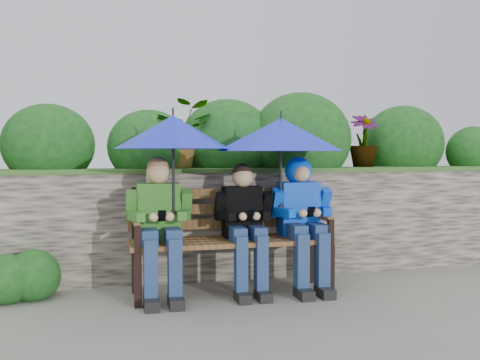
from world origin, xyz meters
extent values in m
plane|color=slate|center=(0.00, 0.00, 0.00)|extent=(60.00, 60.00, 0.00)
cube|color=#3D3834|center=(0.00, 0.75, 0.50)|extent=(8.00, 0.40, 1.00)
cube|color=#2C5922|center=(0.00, 0.75, 1.01)|extent=(8.00, 0.42, 0.04)
cube|color=#2C5922|center=(0.00, 1.95, 0.48)|extent=(8.00, 2.00, 0.96)
ellipsoid|color=#154019|center=(-1.59, 0.98, 1.25)|extent=(0.83, 0.66, 0.75)
ellipsoid|color=#154019|center=(-0.68, 0.90, 1.23)|extent=(0.77, 0.62, 0.70)
ellipsoid|color=#154019|center=(0.11, 1.03, 1.28)|extent=(0.95, 0.76, 0.85)
ellipsoid|color=#154019|center=(0.83, 0.89, 1.31)|extent=(1.04, 0.83, 0.93)
ellipsoid|color=#154019|center=(2.08, 1.07, 1.28)|extent=(0.92, 0.73, 0.83)
ellipsoid|color=#154019|center=(2.87, 0.93, 1.19)|extent=(0.62, 0.50, 0.56)
sphere|color=pink|center=(-1.85, 0.85, 1.15)|extent=(0.14, 0.14, 0.14)
sphere|color=pink|center=(0.02, 0.85, 1.15)|extent=(0.14, 0.14, 0.14)
sphere|color=pink|center=(2.24, 0.85, 1.15)|extent=(0.14, 0.14, 0.14)
imported|color=#154019|center=(-0.40, 0.85, 1.35)|extent=(0.57, 0.49, 0.63)
imported|color=#154019|center=(1.50, 0.85, 1.30)|extent=(0.30, 0.30, 0.54)
sphere|color=#154019|center=(-1.66, 0.35, 0.18)|extent=(0.43, 0.43, 0.43)
sphere|color=#154019|center=(-1.85, 0.30, 0.17)|extent=(0.41, 0.41, 0.41)
cube|color=black|center=(-0.85, -0.11, 0.21)|extent=(0.06, 0.06, 0.42)
cube|color=black|center=(-0.85, 0.31, 0.21)|extent=(0.06, 0.06, 0.42)
cube|color=black|center=(0.72, -0.11, 0.21)|extent=(0.06, 0.06, 0.42)
cube|color=black|center=(0.72, 0.31, 0.21)|extent=(0.06, 0.06, 0.42)
cube|color=brown|center=(-0.07, -0.08, 0.44)|extent=(1.68, 0.09, 0.04)
cube|color=brown|center=(-0.07, 0.04, 0.44)|extent=(1.68, 0.09, 0.04)
cube|color=brown|center=(-0.07, 0.16, 0.44)|extent=(1.68, 0.09, 0.04)
cube|color=brown|center=(-0.07, 0.29, 0.44)|extent=(1.68, 0.09, 0.04)
cube|color=black|center=(-0.85, 0.33, 0.65)|extent=(0.05, 0.05, 0.47)
cube|color=brown|center=(-0.85, 0.10, 0.63)|extent=(0.05, 0.44, 0.04)
cube|color=black|center=(-0.85, -0.11, 0.52)|extent=(0.05, 0.05, 0.21)
cube|color=black|center=(0.72, 0.33, 0.65)|extent=(0.05, 0.05, 0.47)
cube|color=brown|center=(0.72, 0.10, 0.63)|extent=(0.05, 0.44, 0.04)
cube|color=black|center=(0.72, -0.11, 0.52)|extent=(0.05, 0.05, 0.21)
cube|color=brown|center=(-0.07, 0.34, 0.56)|extent=(1.68, 0.03, 0.08)
cube|color=brown|center=(-0.07, 0.34, 0.69)|extent=(1.68, 0.03, 0.08)
cube|color=brown|center=(-0.07, 0.34, 0.82)|extent=(1.68, 0.03, 0.08)
cube|color=#3B712D|center=(-0.66, 0.20, 0.69)|extent=(0.35, 0.20, 0.47)
sphere|color=#E3AF7D|center=(-0.66, 0.18, 1.02)|extent=(0.19, 0.19, 0.19)
sphere|color=#A77649|center=(-0.66, 0.19, 1.05)|extent=(0.18, 0.18, 0.18)
cube|color=navy|center=(-0.76, 0.03, 0.52)|extent=(0.12, 0.33, 0.12)
cube|color=navy|center=(-0.76, -0.13, 0.26)|extent=(0.10, 0.11, 0.52)
cube|color=black|center=(-0.76, -0.19, 0.04)|extent=(0.11, 0.22, 0.08)
cube|color=navy|center=(-0.57, 0.03, 0.52)|extent=(0.12, 0.33, 0.12)
cube|color=navy|center=(-0.57, -0.13, 0.26)|extent=(0.10, 0.11, 0.52)
cube|color=black|center=(-0.57, -0.19, 0.04)|extent=(0.11, 0.22, 0.08)
cube|color=#3B712D|center=(-0.88, 0.15, 0.75)|extent=(0.08, 0.19, 0.26)
cube|color=#3B712D|center=(-0.85, 0.01, 0.68)|extent=(0.13, 0.22, 0.07)
sphere|color=#E3AF7D|center=(-0.73, -0.08, 0.68)|extent=(0.07, 0.07, 0.07)
cube|color=#3B712D|center=(-0.44, 0.15, 0.75)|extent=(0.08, 0.19, 0.26)
cube|color=#3B712D|center=(-0.48, 0.01, 0.68)|extent=(0.13, 0.22, 0.07)
sphere|color=#E3AF7D|center=(-0.60, -0.08, 0.68)|extent=(0.07, 0.07, 0.07)
cube|color=black|center=(-0.66, -0.09, 0.69)|extent=(0.06, 0.07, 0.09)
cube|color=black|center=(0.04, 0.20, 0.67)|extent=(0.32, 0.19, 0.43)
sphere|color=#E3AF7D|center=(0.04, 0.18, 0.97)|extent=(0.18, 0.18, 0.18)
sphere|color=black|center=(0.04, 0.19, 1.00)|extent=(0.17, 0.17, 0.17)
cube|color=navy|center=(-0.04, 0.05, 0.51)|extent=(0.11, 0.30, 0.11)
cube|color=navy|center=(-0.04, -0.10, 0.26)|extent=(0.09, 0.10, 0.51)
cube|color=black|center=(-0.04, -0.16, 0.04)|extent=(0.10, 0.21, 0.08)
cube|color=navy|center=(0.13, 0.05, 0.51)|extent=(0.11, 0.30, 0.11)
cube|color=navy|center=(0.13, -0.10, 0.26)|extent=(0.09, 0.10, 0.51)
cube|color=black|center=(0.13, -0.16, 0.04)|extent=(0.10, 0.21, 0.08)
cube|color=black|center=(-0.16, 0.15, 0.73)|extent=(0.08, 0.17, 0.24)
cube|color=black|center=(-0.13, 0.03, 0.66)|extent=(0.12, 0.20, 0.07)
sphere|color=#E3AF7D|center=(-0.01, -0.06, 0.66)|extent=(0.07, 0.07, 0.07)
cube|color=black|center=(0.24, 0.15, 0.73)|extent=(0.08, 0.17, 0.24)
cube|color=black|center=(0.22, 0.03, 0.66)|extent=(0.12, 0.20, 0.07)
sphere|color=#E3AF7D|center=(0.10, -0.06, 0.66)|extent=(0.07, 0.07, 0.07)
cube|color=black|center=(0.04, -0.06, 0.67)|extent=(0.06, 0.07, 0.09)
cube|color=#1034C1|center=(0.55, 0.20, 0.69)|extent=(0.34, 0.20, 0.46)
sphere|color=#E3AF7D|center=(0.55, 0.18, 1.01)|extent=(0.19, 0.19, 0.19)
sphere|color=#1034C1|center=(0.55, 0.21, 1.02)|extent=(0.24, 0.24, 0.24)
sphere|color=#E3AF7D|center=(0.55, 0.13, 1.00)|extent=(0.14, 0.14, 0.14)
cube|color=navy|center=(0.46, 0.04, 0.52)|extent=(0.12, 0.32, 0.12)
cube|color=navy|center=(0.46, -0.12, 0.26)|extent=(0.10, 0.11, 0.52)
cube|color=black|center=(0.46, -0.18, 0.04)|extent=(0.11, 0.22, 0.08)
cube|color=navy|center=(0.64, 0.04, 0.52)|extent=(0.12, 0.32, 0.12)
cube|color=navy|center=(0.64, -0.12, 0.26)|extent=(0.10, 0.11, 0.52)
cube|color=black|center=(0.64, -0.18, 0.04)|extent=(0.11, 0.22, 0.08)
cube|color=#1034C1|center=(0.34, 0.15, 0.75)|extent=(0.08, 0.18, 0.26)
cube|color=#1034C1|center=(0.37, 0.02, 0.68)|extent=(0.13, 0.21, 0.07)
sphere|color=#E3AF7D|center=(0.49, -0.07, 0.68)|extent=(0.07, 0.07, 0.07)
cube|color=#1034C1|center=(0.77, 0.15, 0.75)|extent=(0.08, 0.18, 0.26)
cube|color=#1034C1|center=(0.74, 0.02, 0.68)|extent=(0.13, 0.21, 0.07)
sphere|color=#E3AF7D|center=(0.61, -0.07, 0.68)|extent=(0.07, 0.07, 0.07)
cube|color=black|center=(0.55, -0.08, 0.69)|extent=(0.06, 0.07, 0.09)
cone|color=#1422D2|center=(-0.55, 0.09, 1.34)|extent=(0.93, 0.93, 0.27)
cylinder|color=black|center=(-0.55, 0.09, 1.50)|extent=(0.02, 0.02, 0.06)
cylinder|color=black|center=(-0.55, 0.09, 1.02)|extent=(0.02, 0.02, 0.64)
sphere|color=black|center=(-0.55, 0.09, 0.70)|extent=(0.04, 0.04, 0.04)
cone|color=#1422D2|center=(0.36, 0.11, 1.33)|extent=(1.10, 1.10, 0.28)
cylinder|color=black|center=(0.36, 0.11, 1.50)|extent=(0.02, 0.02, 0.06)
cylinder|color=black|center=(0.36, 0.11, 1.02)|extent=(0.02, 0.02, 0.61)
sphere|color=black|center=(0.36, 0.11, 0.72)|extent=(0.04, 0.04, 0.04)
camera|label=1|loc=(-1.06, -4.19, 1.18)|focal=40.00mm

